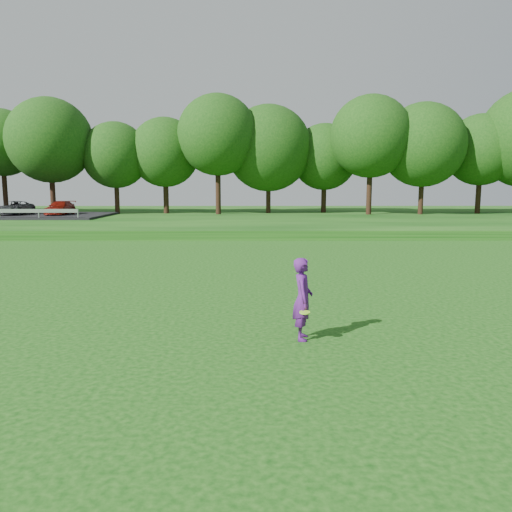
{
  "coord_description": "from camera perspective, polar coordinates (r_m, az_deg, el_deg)",
  "views": [
    {
      "loc": [
        1.06,
        -11.49,
        3.41
      ],
      "look_at": [
        1.16,
        3.25,
        1.3
      ],
      "focal_mm": 35.0,
      "sensor_mm": 36.0,
      "label": 1
    }
  ],
  "objects": [
    {
      "name": "ground",
      "position": [
        12.03,
        -5.49,
        -8.36
      ],
      "size": [
        140.0,
        140.0,
        0.0
      ],
      "primitive_type": "plane",
      "color": "#0C3D0B",
      "rests_on": "ground"
    },
    {
      "name": "berm",
      "position": [
        45.61,
        -1.75,
        4.24
      ],
      "size": [
        130.0,
        30.0,
        0.6
      ],
      "primitive_type": "cube",
      "color": "#0C3D0B",
      "rests_on": "ground"
    },
    {
      "name": "walking_path",
      "position": [
        31.69,
        -2.33,
        2.0
      ],
      "size": [
        130.0,
        1.6,
        0.04
      ],
      "primitive_type": "cube",
      "color": "gray",
      "rests_on": "ground"
    },
    {
      "name": "treeline",
      "position": [
        49.72,
        -1.68,
        13.56
      ],
      "size": [
        104.0,
        7.0,
        15.0
      ],
      "primitive_type": null,
      "color": "#113C0D",
      "rests_on": "berm"
    },
    {
      "name": "woman",
      "position": [
        11.08,
        5.35,
        -4.91
      ],
      "size": [
        0.49,
        0.8,
        1.83
      ],
      "color": "#581A76",
      "rests_on": "ground"
    }
  ]
}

